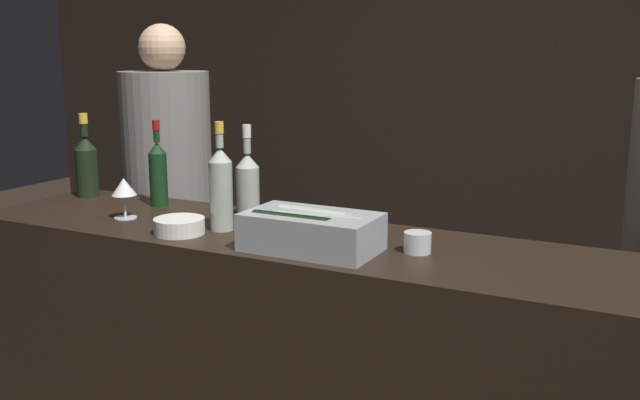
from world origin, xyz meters
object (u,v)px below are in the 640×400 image
rose_wine_bottle (221,186)px  red_wine_bottle_burgundy (158,171)px  bowl_white (179,226)px  wine_glass (124,188)px  person_blond_tee (169,194)px  candle_votive (418,242)px  ice_bin_with_bottles (310,230)px  champagne_bottle (86,164)px  white_wine_bottle (248,183)px

rose_wine_bottle → red_wine_bottle_burgundy: bearing=154.5°
bowl_white → wine_glass: wine_glass is taller
wine_glass → person_blond_tee: (-0.35, 0.67, -0.17)m
candle_votive → ice_bin_with_bottles: bearing=-158.0°
wine_glass → candle_votive: 1.09m
red_wine_bottle_burgundy → candle_votive: bearing=-8.8°
bowl_white → champagne_bottle: size_ratio=0.49×
champagne_bottle → red_wine_bottle_burgundy: champagne_bottle is taller
ice_bin_with_bottles → white_wine_bottle: white_wine_bottle is taller
ice_bin_with_bottles → candle_votive: 0.32m
red_wine_bottle_burgundy → person_blond_tee: 0.58m
person_blond_tee → red_wine_bottle_burgundy: bearing=-7.2°
bowl_white → candle_votive: 0.79m
champagne_bottle → red_wine_bottle_burgundy: (0.38, -0.01, -0.00)m
champagne_bottle → person_blond_tee: size_ratio=0.20×
ice_bin_with_bottles → wine_glass: wine_glass is taller
ice_bin_with_bottles → candle_votive: (0.30, 0.12, -0.03)m
champagne_bottle → red_wine_bottle_burgundy: size_ratio=1.03×
ice_bin_with_bottles → person_blond_tee: person_blond_tee is taller
champagne_bottle → white_wine_bottle: size_ratio=1.02×
person_blond_tee → champagne_bottle: bearing=-51.2°
candle_votive → bowl_white: bearing=-169.5°
champagne_bottle → person_blond_tee: bearing=81.5°
wine_glass → red_wine_bottle_burgundy: bearing=98.1°
ice_bin_with_bottles → bowl_white: ice_bin_with_bottles is taller
champagne_bottle → rose_wine_bottle: 0.85m
wine_glass → person_blond_tee: person_blond_tee is taller
champagne_bottle → rose_wine_bottle: rose_wine_bottle is taller
bowl_white → ice_bin_with_bottles: bearing=2.8°
wine_glass → candle_votive: size_ratio=1.78×
rose_wine_bottle → person_blond_tee: person_blond_tee is taller
ice_bin_with_bottles → rose_wine_bottle: (-0.38, 0.08, 0.09)m
ice_bin_with_bottles → white_wine_bottle: size_ratio=1.18×
ice_bin_with_bottles → wine_glass: size_ratio=2.73×
ice_bin_with_bottles → champagne_bottle: champagne_bottle is taller
bowl_white → white_wine_bottle: (0.09, 0.29, 0.10)m
red_wine_bottle_burgundy → rose_wine_bottle: bearing=-25.5°
wine_glass → champagne_bottle: (-0.41, 0.23, 0.03)m
wine_glass → red_wine_bottle_burgundy: red_wine_bottle_burgundy is taller
bowl_white → champagne_bottle: bearing=156.0°
candle_votive → person_blond_tee: (-1.44, 0.61, -0.09)m
rose_wine_bottle → red_wine_bottle_burgundy: (-0.44, 0.21, -0.01)m
candle_votive → rose_wine_bottle: 0.69m
rose_wine_bottle → white_wine_bottle: bearing=93.1°
bowl_white → white_wine_bottle: bearing=73.4°
bowl_white → white_wine_bottle: size_ratio=0.50×
ice_bin_with_bottles → rose_wine_bottle: 0.40m
white_wine_bottle → red_wine_bottle_burgundy: white_wine_bottle is taller
ice_bin_with_bottles → person_blond_tee: (-1.14, 0.73, -0.13)m
white_wine_bottle → red_wine_bottle_burgundy: size_ratio=1.01×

